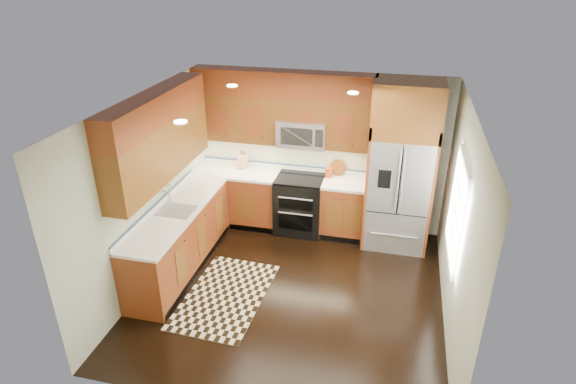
% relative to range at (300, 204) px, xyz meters
% --- Properties ---
extents(ground, '(4.00, 4.00, 0.00)m').
position_rel_range_xyz_m(ground, '(0.25, -1.67, -0.47)').
color(ground, black).
rests_on(ground, ground).
extents(wall_back, '(4.00, 0.02, 2.60)m').
position_rel_range_xyz_m(wall_back, '(0.25, 0.33, 0.83)').
color(wall_back, '#B7BBA8').
rests_on(wall_back, ground).
extents(wall_left, '(0.02, 4.00, 2.60)m').
position_rel_range_xyz_m(wall_left, '(-1.75, -1.67, 0.83)').
color(wall_left, '#B7BBA8').
rests_on(wall_left, ground).
extents(wall_right, '(0.02, 4.00, 2.60)m').
position_rel_range_xyz_m(wall_right, '(2.25, -1.67, 0.83)').
color(wall_right, '#B7BBA8').
rests_on(wall_right, ground).
extents(window, '(0.04, 1.10, 1.30)m').
position_rel_range_xyz_m(window, '(2.23, -1.47, 0.93)').
color(window, white).
rests_on(window, ground).
extents(base_cabinets, '(2.85, 3.00, 0.90)m').
position_rel_range_xyz_m(base_cabinets, '(-0.98, -0.77, -0.02)').
color(base_cabinets, brown).
rests_on(base_cabinets, ground).
extents(countertop, '(2.86, 3.01, 0.04)m').
position_rel_range_xyz_m(countertop, '(-0.84, -0.65, 0.45)').
color(countertop, white).
rests_on(countertop, base_cabinets).
extents(upper_cabinets, '(2.85, 3.00, 1.15)m').
position_rel_range_xyz_m(upper_cabinets, '(-0.90, -0.58, 1.56)').
color(upper_cabinets, brown).
rests_on(upper_cabinets, ground).
extents(range, '(0.76, 0.67, 0.95)m').
position_rel_range_xyz_m(range, '(0.00, 0.00, 0.00)').
color(range, black).
rests_on(range, ground).
extents(microwave, '(0.76, 0.40, 0.42)m').
position_rel_range_xyz_m(microwave, '(-0.00, 0.13, 1.19)').
color(microwave, '#B2B2B7').
rests_on(microwave, ground).
extents(refrigerator, '(0.98, 0.75, 2.60)m').
position_rel_range_xyz_m(refrigerator, '(1.55, -0.04, 0.83)').
color(refrigerator, '#B2B2B7').
rests_on(refrigerator, ground).
extents(sink_faucet, '(0.54, 0.44, 0.37)m').
position_rel_range_xyz_m(sink_faucet, '(-1.48, -1.44, 0.52)').
color(sink_faucet, '#B2B2B7').
rests_on(sink_faucet, countertop).
extents(rug, '(1.09, 1.73, 0.01)m').
position_rel_range_xyz_m(rug, '(-0.59, -1.97, -0.46)').
color(rug, black).
rests_on(rug, ground).
extents(knife_block, '(0.16, 0.18, 0.31)m').
position_rel_range_xyz_m(knife_block, '(-1.02, 0.19, 0.60)').
color(knife_block, tan).
rests_on(knife_block, countertop).
extents(utensil_crock, '(0.15, 0.15, 0.34)m').
position_rel_range_xyz_m(utensil_crock, '(0.44, 0.15, 0.59)').
color(utensil_crock, '#993512').
rests_on(utensil_crock, countertop).
extents(cutting_board, '(0.29, 0.29, 0.02)m').
position_rel_range_xyz_m(cutting_board, '(0.57, 0.27, 0.48)').
color(cutting_board, brown).
rests_on(cutting_board, countertop).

